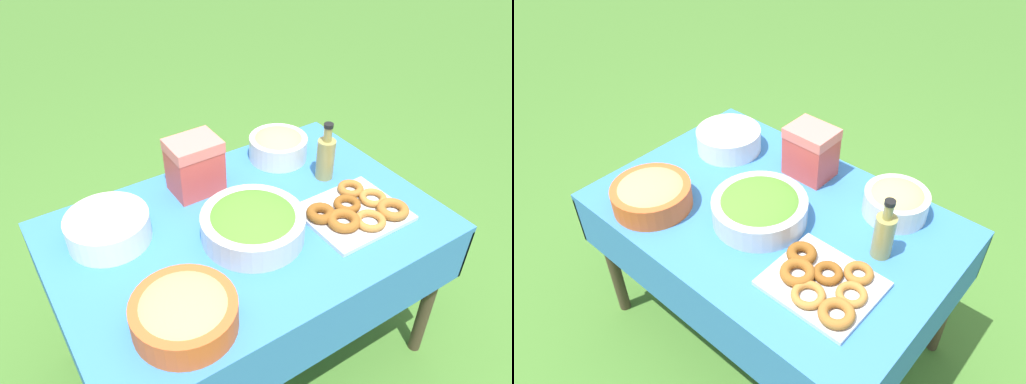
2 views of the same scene
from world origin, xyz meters
The scene contains 9 objects.
ground_plane centered at (0.00, 0.00, 0.00)m, with size 14.00×14.00×0.00m, color #477A2D.
picnic_table centered at (0.00, 0.00, 0.61)m, with size 1.33×0.89×0.70m.
salad_bowl centered at (0.01, 0.06, 0.76)m, with size 0.35×0.35×0.11m.
pasta_bowl centered at (-0.34, -0.29, 0.76)m, with size 0.24×0.24×0.12m.
donut_platter centered at (-0.35, 0.17, 0.72)m, with size 0.36×0.32×0.05m.
plate_stack centered at (0.42, -0.19, 0.75)m, with size 0.28×0.28×0.10m.
olive_oil_bottle centered at (-0.41, -0.08, 0.79)m, with size 0.07×0.07×0.24m.
bread_bowl centered at (0.37, 0.27, 0.76)m, with size 0.30×0.30×0.11m.
cooler_box centered at (0.05, -0.28, 0.81)m, with size 0.18×0.15×0.21m.
Camera 1 is at (0.69, 1.12, 1.83)m, focal length 35.00 mm.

